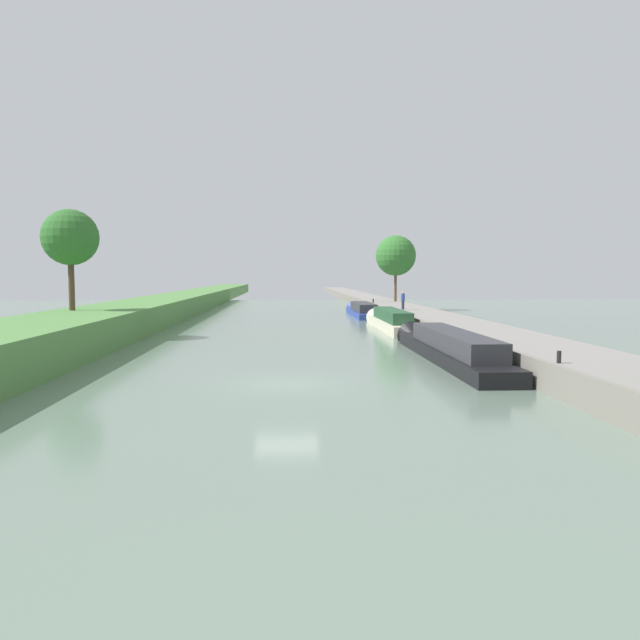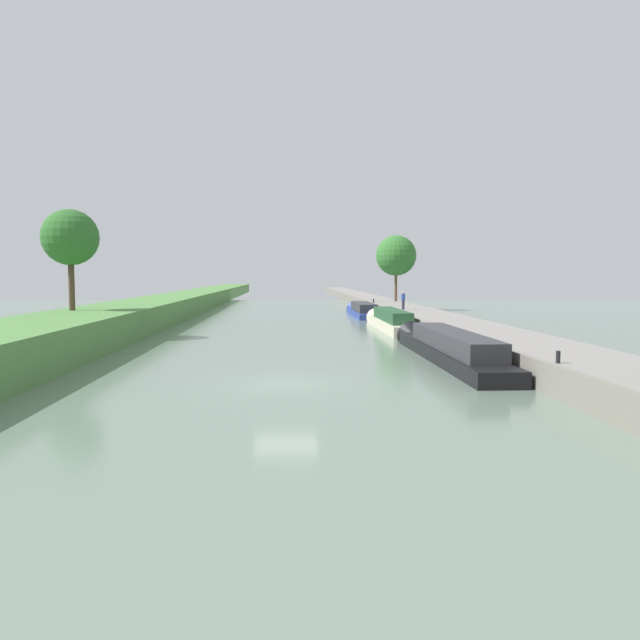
# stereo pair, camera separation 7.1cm
# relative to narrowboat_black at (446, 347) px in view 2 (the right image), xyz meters

# --- Properties ---
(ground_plane) EXTENTS (160.00, 160.00, 0.00)m
(ground_plane) POSITION_rel_narrowboat_black_xyz_m (-8.15, -6.68, -0.63)
(ground_plane) COLOR slate
(right_towpath) EXTENTS (4.44, 260.00, 1.10)m
(right_towpath) POSITION_rel_narrowboat_black_xyz_m (3.66, -6.68, -0.08)
(right_towpath) COLOR gray
(right_towpath) RESTS_ON ground_plane
(stone_quay) EXTENTS (0.25, 260.00, 1.15)m
(stone_quay) POSITION_rel_narrowboat_black_xyz_m (1.31, -6.68, -0.06)
(stone_quay) COLOR gray
(stone_quay) RESTS_ON ground_plane
(narrowboat_black) EXTENTS (2.04, 17.09, 2.18)m
(narrowboat_black) POSITION_rel_narrowboat_black_xyz_m (0.00, 0.00, 0.00)
(narrowboat_black) COLOR black
(narrowboat_black) RESTS_ON ground_plane
(narrowboat_cream) EXTENTS (1.83, 14.80, 2.10)m
(narrowboat_cream) POSITION_rel_narrowboat_black_xyz_m (0.01, 17.38, 0.03)
(narrowboat_cream) COLOR beige
(narrowboat_cream) RESTS_ON ground_plane
(narrowboat_blue) EXTENTS (2.12, 13.33, 2.14)m
(narrowboat_blue) POSITION_rel_narrowboat_black_xyz_m (-0.26, 33.28, -0.08)
(narrowboat_blue) COLOR #283D93
(narrowboat_blue) RESTS_ON ground_plane
(tree_rightbank_midnear) EXTENTS (4.81, 4.81, 7.88)m
(tree_rightbank_midnear) POSITION_rel_narrowboat_black_xyz_m (4.88, 42.00, 5.93)
(tree_rightbank_midnear) COLOR brown
(tree_rightbank_midnear) RESTS_ON right_towpath
(tree_leftbank_downstream) EXTENTS (3.68, 3.68, 6.65)m
(tree_leftbank_downstream) POSITION_rel_narrowboat_black_xyz_m (-22.32, 10.61, 6.09)
(tree_leftbank_downstream) COLOR #4C3828
(tree_leftbank_downstream) RESTS_ON left_grassy_bank
(person_walking) EXTENTS (0.34, 0.34, 1.66)m
(person_walking) POSITION_rel_narrowboat_black_xyz_m (2.57, 25.16, 1.34)
(person_walking) COLOR #282D42
(person_walking) RESTS_ON right_towpath
(mooring_bollard_near) EXTENTS (0.16, 0.16, 0.45)m
(mooring_bollard_near) POSITION_rel_narrowboat_black_xyz_m (1.74, -9.14, 0.69)
(mooring_bollard_near) COLOR black
(mooring_bollard_near) RESTS_ON right_towpath
(mooring_bollard_far) EXTENTS (0.16, 0.16, 0.45)m
(mooring_bollard_far) POSITION_rel_narrowboat_black_xyz_m (1.74, 38.67, 0.69)
(mooring_bollard_far) COLOR black
(mooring_bollard_far) RESTS_ON right_towpath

